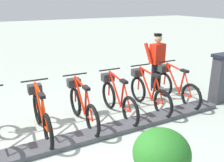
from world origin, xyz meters
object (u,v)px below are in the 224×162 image
Objects in this scene: bike_docked_0 at (175,86)px; bike_docked_4 at (41,113)px; bike_docked_1 at (148,92)px; bike_docked_2 at (117,98)px; payment_kiosk at (221,78)px; planter_bush at (161,160)px; worker_near_rack at (157,60)px; bike_docked_3 at (82,105)px.

bike_docked_4 is at bearing 90.00° from bike_docked_0.
bike_docked_1 is at bearing -90.00° from bike_docked_4.
bike_docked_2 is at bearing -90.00° from bike_docked_4.
payment_kiosk is 1.94m from bike_docked_1.
bike_docked_0 reaches higher than planter_bush.
bike_docked_0 is 1.00× the size of bike_docked_1.
payment_kiosk is at bearing -101.96° from bike_docked_2.
bike_docked_2 is at bearing 116.99° from worker_near_rack.
bike_docked_3 is (0.00, 2.58, 0.00)m from bike_docked_0.
worker_near_rack reaches higher than bike_docked_1.
bike_docked_4 is 1.04× the size of worker_near_rack.
bike_docked_0 is (0.57, 0.98, -0.24)m from payment_kiosk.
bike_docked_1 is (0.00, 0.86, 0.00)m from bike_docked_0.
bike_docked_0 is 1.72m from bike_docked_2.
bike_docked_4 is at bearing 90.00° from bike_docked_1.
bike_docked_3 and bike_docked_4 have the same top height.
worker_near_rack is (0.93, -0.96, 0.48)m from bike_docked_1.
payment_kiosk is 0.74× the size of bike_docked_2.
bike_docked_1 and bike_docked_2 have the same top height.
bike_docked_0 is 1.00× the size of bike_docked_4.
bike_docked_1 is at bearing -90.00° from bike_docked_2.
bike_docked_3 reaches higher than planter_bush.
bike_docked_4 is 1.77× the size of planter_bush.
bike_docked_2 is at bearing 78.04° from payment_kiosk.
worker_near_rack is at bearing -75.34° from bike_docked_4.
bike_docked_0 is 1.00× the size of bike_docked_3.
bike_docked_3 is at bearing 3.84° from planter_bush.
worker_near_rack is (1.50, 0.88, 0.24)m from payment_kiosk.
bike_docked_2 is 2.51m from planter_bush.
bike_docked_0 is 1.00× the size of bike_docked_2.
planter_bush is at bearing 118.46° from payment_kiosk.
planter_bush is (-2.41, -0.16, 0.11)m from bike_docked_3.
bike_docked_1 is 0.86m from bike_docked_2.
bike_docked_0 is 1.05m from worker_near_rack.
bike_docked_0 is at bearing -90.00° from bike_docked_4.
bike_docked_0 and bike_docked_4 have the same top height.
worker_near_rack reaches higher than bike_docked_3.
bike_docked_3 is 1.00× the size of bike_docked_4.
worker_near_rack reaches higher than bike_docked_4.
payment_kiosk is 4.46m from bike_docked_4.
bike_docked_2 is (0.57, 2.70, -0.24)m from payment_kiosk.
payment_kiosk is at bearing -99.13° from bike_docked_3.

